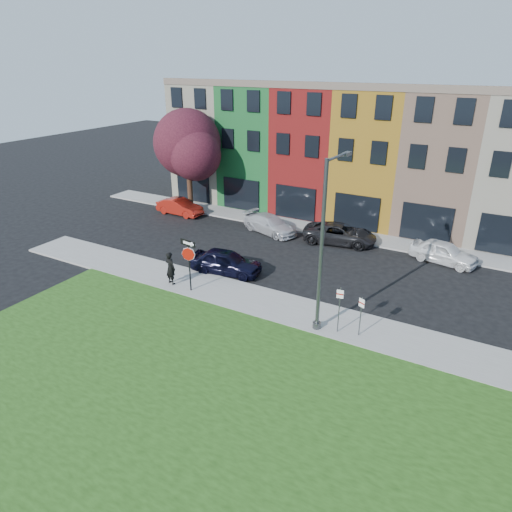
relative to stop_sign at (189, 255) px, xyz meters
The scene contains 16 objects.
ground 5.80m from the stop_sign, 23.93° to the right, with size 120.00×120.00×0.00m, color black.
sidewalk_near 7.27m from the stop_sign, ahead, with size 40.00×3.00×0.12m, color gray.
sidewalk_far 13.16m from the stop_sign, 81.67° to the left, with size 40.00×2.40×0.12m, color gray.
grass_park 15.41m from the stop_sign, 32.38° to the right, with size 40.00×16.00×0.10m, color #204112.
rowhouse_block 19.36m from the stop_sign, 82.87° to the left, with size 30.00×10.12×10.00m.
stop_sign is the anchor object (origin of this frame).
man 1.88m from the stop_sign, behind, with size 0.80×0.61×1.94m, color black.
sedan_near 3.44m from the stop_sign, 82.80° to the left, with size 4.58×2.39×1.49m, color black.
parked_car_red 14.15m from the stop_sign, 130.46° to the left, with size 4.11×1.53×1.34m, color maroon.
parked_car_silver 10.73m from the stop_sign, 93.13° to the left, with size 4.90×3.10×1.32m, color #B3B4B8.
parked_car_dark 12.15m from the stop_sign, 67.13° to the left, with size 5.40×3.19×1.41m, color black.
parked_car_white 16.15m from the stop_sign, 43.88° to the left, with size 4.41×2.48×1.42m, color white.
street_lamp 7.88m from the stop_sign, ahead, with size 0.49×2.58×8.12m.
parking_sign_a 8.62m from the stop_sign, ahead, with size 0.32×0.10×2.34m.
parking_sign_b 9.61m from the stop_sign, ahead, with size 0.30×0.17×1.99m.
tree_purple 15.36m from the stop_sign, 126.32° to the left, with size 6.54×5.72×8.32m.
Camera 1 is at (9.38, -15.73, 12.01)m, focal length 32.00 mm.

